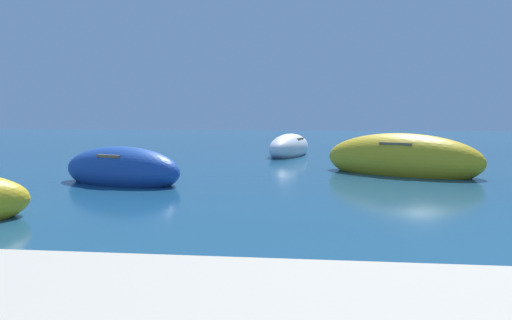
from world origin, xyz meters
TOP-DOWN VIEW (x-y plane):
  - moored_boat_1 at (-3.06, 9.05)m, footprint 5.28×3.90m
  - moored_boat_3 at (-11.17, 6.13)m, footprint 3.95×2.48m
  - moored_boat_5 at (-6.91, 14.89)m, footprint 2.29×4.05m

SIDE VIEW (x-z plane):
  - moored_boat_5 at x=-6.91m, z-range -0.27..0.96m
  - moored_boat_3 at x=-11.17m, z-range -0.29..1.03m
  - moored_boat_1 at x=-3.06m, z-range -0.37..1.30m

